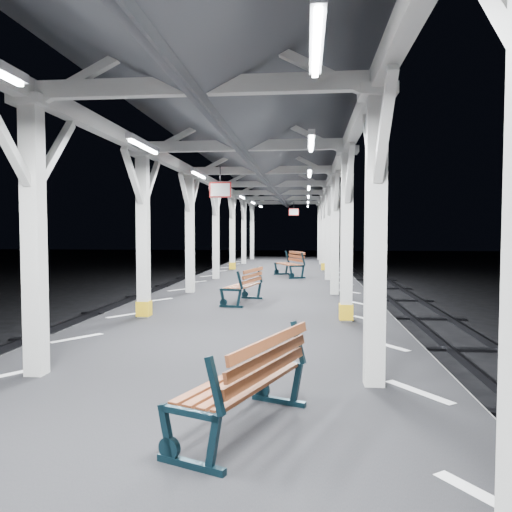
# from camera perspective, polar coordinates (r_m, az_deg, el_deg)

# --- Properties ---
(ground) EXTENTS (120.00, 120.00, 0.00)m
(ground) POSITION_cam_1_polar(r_m,az_deg,el_deg) (8.22, -3.34, -16.57)
(ground) COLOR black
(ground) RESTS_ON ground
(platform) EXTENTS (6.00, 50.00, 1.00)m
(platform) POSITION_cam_1_polar(r_m,az_deg,el_deg) (8.06, -3.35, -13.22)
(platform) COLOR black
(platform) RESTS_ON ground
(hazard_stripes_left) EXTENTS (1.00, 48.00, 0.01)m
(hazard_stripes_left) POSITION_cam_1_polar(r_m,az_deg,el_deg) (8.67, -19.77, -8.82)
(hazard_stripes_left) COLOR silver
(hazard_stripes_left) RESTS_ON platform
(hazard_stripes_right) EXTENTS (1.00, 48.00, 0.01)m
(hazard_stripes_right) POSITION_cam_1_polar(r_m,az_deg,el_deg) (7.94, 14.66, -9.82)
(hazard_stripes_right) COLOR silver
(hazard_stripes_right) RESTS_ON platform
(canopy) EXTENTS (5.40, 49.00, 4.65)m
(canopy) POSITION_cam_1_polar(r_m,az_deg,el_deg) (7.93, -3.47, 16.20)
(canopy) COLOR silver
(canopy) RESTS_ON platform
(bench_near) EXTENTS (1.12, 1.70, 0.87)m
(bench_near) POSITION_cam_1_polar(r_m,az_deg,el_deg) (4.41, -0.58, -14.00)
(bench_near) COLOR black
(bench_near) RESTS_ON platform
(bench_mid) EXTENTS (0.88, 1.64, 0.84)m
(bench_mid) POSITION_cam_1_polar(r_m,az_deg,el_deg) (11.93, -1.17, -3.28)
(bench_mid) COLOR black
(bench_mid) RESTS_ON platform
(bench_far) EXTENTS (1.24, 1.85, 0.94)m
(bench_far) POSITION_cam_1_polar(r_m,az_deg,el_deg) (18.81, 4.09, -0.83)
(bench_far) COLOR black
(bench_far) RESTS_ON platform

